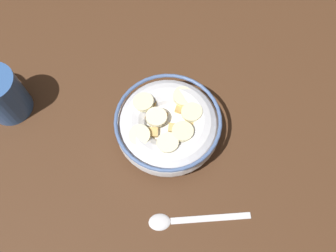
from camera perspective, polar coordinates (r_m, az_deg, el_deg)
The scene contains 4 objects.
ground_plane at distance 61.15cm, azimuth -0.00°, elevation -1.53°, with size 99.88×99.88×2.00cm, color #472B19.
cereal_bowl at distance 57.40cm, azimuth -0.02°, elevation 0.05°, with size 17.24×17.24×6.10cm.
spoon at distance 55.86cm, azimuth 1.85°, elevation -15.13°, with size 10.29×14.31×0.80cm.
coffee_mug at distance 64.78cm, azimuth -25.55°, elevation 4.71°, with size 10.24×7.34×8.93cm.
Camera 1 is at (-18.61, 14.30, 55.46)cm, focal length 37.37 mm.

